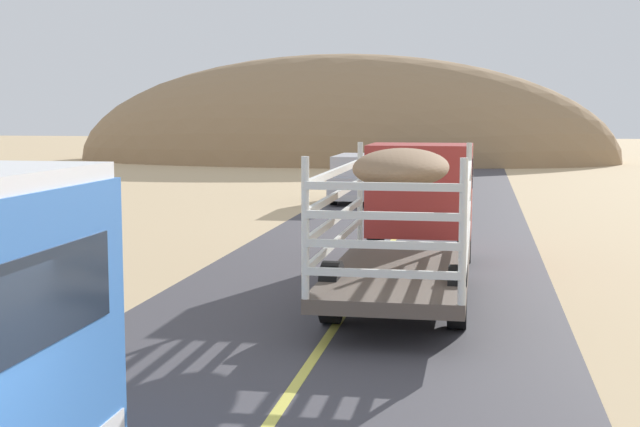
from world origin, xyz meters
name	(u,v)px	position (x,y,z in m)	size (l,w,h in m)	color
livestock_truck	(414,199)	(0.99, 14.03, 1.79)	(2.53, 9.70, 3.02)	#B2332D
car_far	(358,176)	(-2.47, 30.34, 1.09)	(1.90, 4.62, 1.93)	silver
distant_hill	(340,161)	(-7.93, 60.24, 0.00)	(40.82, 17.98, 15.94)	#957553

